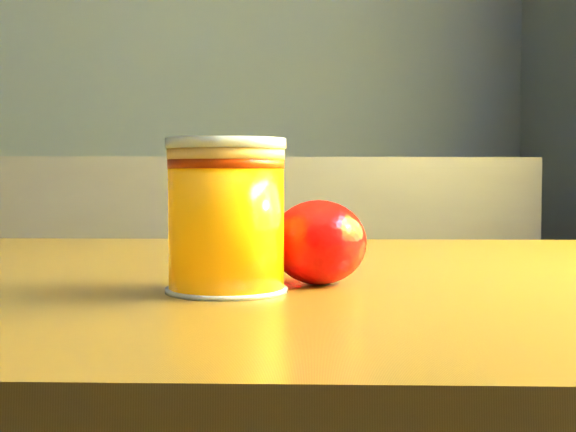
{
  "coord_description": "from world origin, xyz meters",
  "views": [
    {
      "loc": [
        0.87,
        -0.57,
        0.86
      ],
      "look_at": [
        0.92,
        0.02,
        0.83
      ],
      "focal_mm": 50.0,
      "sensor_mm": 36.0,
      "label": 1
    }
  ],
  "objects": [
    {
      "name": "juice_glass",
      "position": [
        0.88,
        0.01,
        0.83
      ],
      "size": [
        0.09,
        0.09,
        0.11
      ],
      "rotation": [
        0.0,
        0.0,
        -0.25
      ],
      "color": "#FF8F05",
      "rests_on": "table"
    },
    {
      "name": "orange_front",
      "position": [
        0.95,
        0.04,
        0.81
      ],
      "size": [
        0.09,
        0.09,
        0.07
      ],
      "primitive_type": "ellipsoid",
      "rotation": [
        0.0,
        0.0,
        0.25
      ],
      "color": "red",
      "rests_on": "table"
    },
    {
      "name": "table",
      "position": [
        0.99,
        0.1,
        0.68
      ],
      "size": [
        1.11,
        0.84,
        0.78
      ],
      "rotation": [
        0.0,
        0.0,
        -0.11
      ],
      "color": "brown",
      "rests_on": "ground"
    },
    {
      "name": "orange_back",
      "position": [
        0.92,
        0.17,
        0.8
      ],
      "size": [
        0.06,
        0.06,
        0.05
      ],
      "primitive_type": "ellipsoid",
      "rotation": [
        0.0,
        0.0,
        -0.07
      ],
      "color": "red",
      "rests_on": "table"
    }
  ]
}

